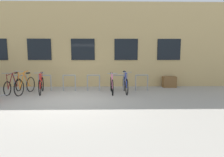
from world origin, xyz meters
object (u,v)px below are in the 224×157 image
at_px(bicycle_maroon, 13,85).
at_px(bicycle_blue, 125,84).
at_px(planter_box, 169,82).
at_px(bicycle_pink, 112,85).
at_px(bicycle_red, 41,85).
at_px(bicycle_orange, 25,85).

bearing_deg(bicycle_maroon, bicycle_blue, 0.11).
bearing_deg(bicycle_blue, planter_box, 28.79).
distance_m(bicycle_pink, bicycle_red, 3.29).
relative_size(bicycle_maroon, bicycle_orange, 1.03).
relative_size(bicycle_blue, bicycle_pink, 1.05).
relative_size(bicycle_orange, planter_box, 2.41).
bearing_deg(bicycle_maroon, bicycle_pink, -1.28).
bearing_deg(bicycle_red, bicycle_pink, -1.30).
distance_m(bicycle_pink, bicycle_orange, 3.98).
distance_m(bicycle_red, bicycle_orange, 0.70).
distance_m(bicycle_blue, bicycle_maroon, 5.24).
bearing_deg(bicycle_orange, bicycle_maroon, 167.13).
height_order(bicycle_blue, bicycle_maroon, bicycle_blue).
xyz_separation_m(bicycle_blue, bicycle_maroon, (-5.24, -0.01, -0.03)).
height_order(bicycle_red, bicycle_maroon, bicycle_red).
height_order(bicycle_red, bicycle_orange, bicycle_orange).
xyz_separation_m(bicycle_pink, planter_box, (3.21, 1.52, -0.09)).
height_order(bicycle_red, planter_box, bicycle_red).
height_order(bicycle_maroon, bicycle_orange, bicycle_orange).
relative_size(bicycle_blue, planter_box, 2.58).
xyz_separation_m(bicycle_red, bicycle_maroon, (-1.30, 0.03, -0.02)).
distance_m(bicycle_blue, bicycle_orange, 4.63).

